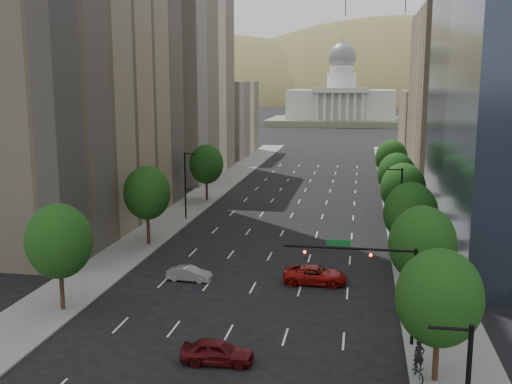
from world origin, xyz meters
The scene contains 24 objects.
sidewalk_left centered at (-15.50, 60.00, 0.07)m, with size 6.00×200.00×0.15m, color slate.
sidewalk_right centered at (15.50, 60.00, 0.07)m, with size 6.00×200.00×0.15m, color slate.
midrise_cream_left centered at (-25.00, 103.00, 17.50)m, with size 14.00×30.00×35.00m, color beige.
filler_left centered at (-25.00, 136.00, 9.00)m, with size 14.00×26.00×18.00m, color beige.
parking_tan_right centered at (25.00, 100.00, 15.00)m, with size 14.00×30.00×30.00m, color #8C7759.
filler_right centered at (25.00, 133.00, 8.00)m, with size 14.00×26.00×16.00m, color #8C7759.
tree_right_0 centered at (14.00, 25.00, 5.39)m, with size 5.20×5.20×8.39m.
tree_right_1 centered at (14.00, 36.00, 5.75)m, with size 5.20×5.20×8.75m.
tree_right_2 centered at (14.00, 48.00, 5.60)m, with size 5.20×5.20×8.61m.
tree_right_3 centered at (14.00, 60.00, 5.89)m, with size 5.20×5.20×8.89m.
tree_right_4 centered at (14.00, 74.00, 5.46)m, with size 5.20×5.20×8.46m.
tree_right_5 centered at (14.00, 90.00, 5.75)m, with size 5.20×5.20×8.75m.
tree_left_0 centered at (-14.00, 32.00, 5.75)m, with size 5.20×5.20×8.75m.
tree_left_1 centered at (-14.00, 52.00, 5.96)m, with size 5.20×5.20×8.97m.
tree_left_2 centered at (-14.00, 78.00, 5.68)m, with size 5.20×5.20×8.68m.
streetlight_rn centered at (13.44, 55.00, 4.84)m, with size 1.70×0.20×9.00m.
streetlight_ln centered at (-13.44, 65.00, 4.84)m, with size 1.70×0.20×9.00m.
traffic_signal centered at (10.53, 30.00, 5.17)m, with size 9.12×0.40×7.38m.
capitol centered at (0.00, 249.71, 8.58)m, with size 60.00×40.00×35.20m.
foothills centered at (34.67, 599.39, -37.78)m, with size 720.00×413.00×263.00m.
car_maroon centered at (0.34, 25.15, 0.81)m, with size 1.92×4.77×1.63m, color #4B0C0F.
car_silver centered at (-6.09, 40.93, 0.67)m, with size 1.43×4.10×1.35m, color #98999E.
car_red_far centered at (5.38, 42.12, 0.81)m, with size 2.68×5.81×1.62m, color #950E0A.
cyclist centered at (13.00, 24.91, 0.98)m, with size 1.10×1.97×2.48m.
Camera 1 is at (9.18, -10.83, 18.11)m, focal length 42.70 mm.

